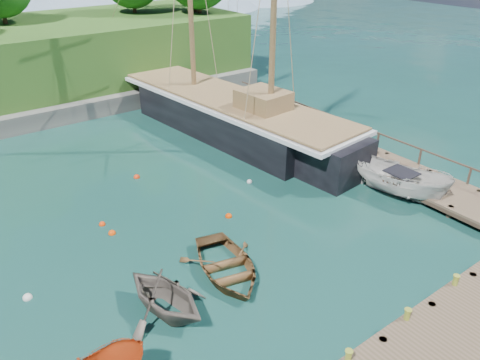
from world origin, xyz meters
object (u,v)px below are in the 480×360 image
object	(u,v)px
cabin_boat_white	(397,196)
schooner	(230,118)
rowboat_1	(166,312)
rowboat_2	(227,273)

from	to	relation	value
cabin_boat_white	schooner	size ratio (longest dim) A/B	0.19
rowboat_1	schooner	distance (m)	17.78
rowboat_1	rowboat_2	world-z (taller)	rowboat_1
rowboat_1	rowboat_2	distance (m)	3.16
rowboat_1	rowboat_2	size ratio (longest dim) A/B	0.83
schooner	rowboat_1	bearing A→B (deg)	-138.80
rowboat_2	schooner	bearing A→B (deg)	67.83
cabin_boat_white	rowboat_1	bearing A→B (deg)	168.79
rowboat_2	cabin_boat_white	world-z (taller)	cabin_boat_white
rowboat_2	schooner	size ratio (longest dim) A/B	0.16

